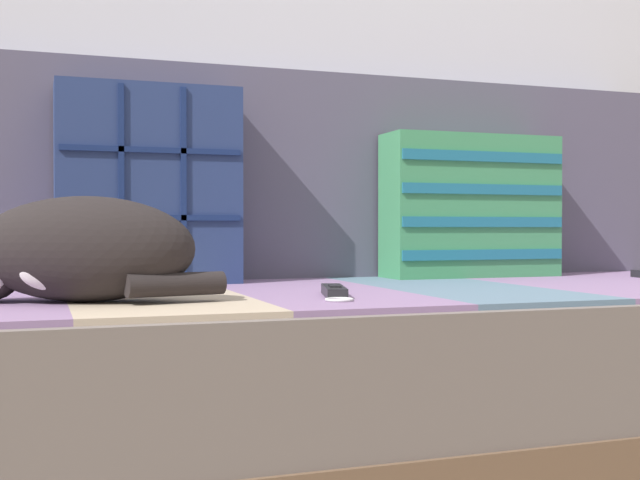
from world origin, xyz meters
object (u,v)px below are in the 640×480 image
Objects in this scene: throw_pillow_quilted at (149,185)px; sleeping_cat at (76,252)px; couch at (375,389)px; throw_pillow_striped at (471,206)px; game_remote_far at (334,292)px.

throw_pillow_quilted reaches higher than sleeping_cat.
sleeping_cat reaches higher than couch.
couch is at bearing -28.50° from throw_pillow_quilted.
throw_pillow_quilted is 0.81m from throw_pillow_striped.
throw_pillow_quilted reaches higher than game_remote_far.
throw_pillow_quilted is at bearing 151.50° from couch.
sleeping_cat is 0.45m from game_remote_far.
couch is 4.39× the size of throw_pillow_striped.
sleeping_cat is at bearing 175.04° from game_remote_far.
throw_pillow_striped is 0.71m from game_remote_far.
throw_pillow_striped is at bearing 22.16° from sleeping_cat.
couch is 0.70m from sleeping_cat.
game_remote_far is (-0.53, -0.44, -0.17)m from throw_pillow_striped.
sleeping_cat is (-0.17, -0.40, -0.13)m from throw_pillow_quilted.
sleeping_cat reaches higher than game_remote_far.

